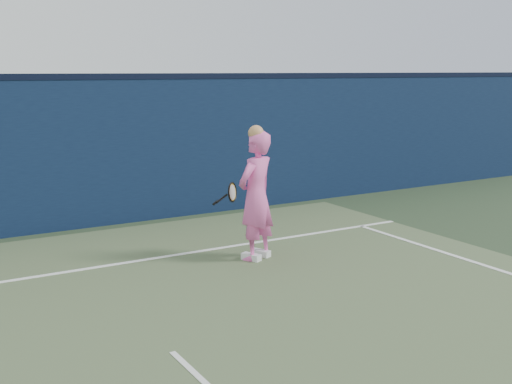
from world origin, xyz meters
TOP-DOWN VIEW (x-y plane):
  - backstop_wall at (0.00, 6.50)m, footprint 24.00×0.40m
  - wall_cap at (0.00, 6.50)m, footprint 24.00×0.42m
  - player at (2.27, 3.29)m, footprint 0.79×0.68m
  - racket at (2.08, 3.68)m, footprint 0.53×0.28m

SIDE VIEW (x-z plane):
  - racket at x=2.08m, z-range 0.76..1.06m
  - player at x=2.27m, z-range -0.03..1.88m
  - backstop_wall at x=0.00m, z-range 0.00..2.50m
  - wall_cap at x=0.00m, z-range 2.50..2.60m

